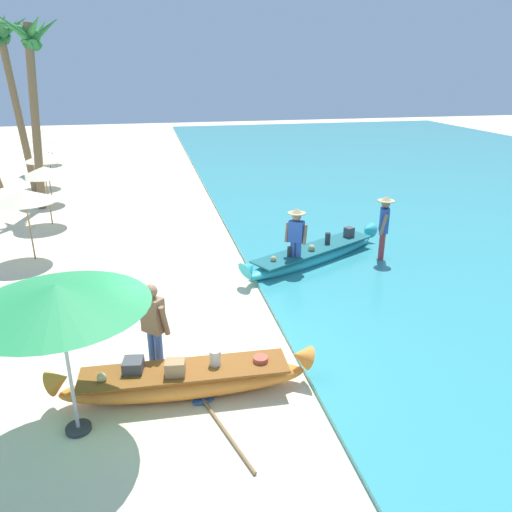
% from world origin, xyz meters
% --- Properties ---
extents(ground_plane, '(80.00, 80.00, 0.00)m').
position_xyz_m(ground_plane, '(0.00, 0.00, 0.00)').
color(ground_plane, beige).
extents(boat_orange_foreground, '(4.13, 0.83, 0.73)m').
position_xyz_m(boat_orange_foreground, '(-0.50, -0.80, 0.27)').
color(boat_orange_foreground, orange).
rests_on(boat_orange_foreground, ground).
extents(boat_cyan_midground, '(4.50, 2.77, 0.73)m').
position_xyz_m(boat_cyan_midground, '(3.28, 4.03, 0.25)').
color(boat_cyan_midground, '#33B2BC').
rests_on(boat_cyan_midground, ground).
extents(person_vendor_hatted, '(0.56, 0.47, 1.68)m').
position_xyz_m(person_vendor_hatted, '(2.61, 3.56, 0.97)').
color(person_vendor_hatted, '#3D5BA8').
rests_on(person_vendor_hatted, ground).
extents(person_tourist_customer, '(0.53, 0.53, 1.62)m').
position_xyz_m(person_tourist_customer, '(-0.92, -0.08, 0.91)').
color(person_tourist_customer, '#3D5BA8').
rests_on(person_tourist_customer, ground).
extents(person_vendor_assistant, '(0.44, 0.59, 1.80)m').
position_xyz_m(person_vendor_assistant, '(5.02, 3.73, 1.04)').
color(person_vendor_assistant, '#B2383D').
rests_on(person_vendor_assistant, ground).
extents(patio_umbrella_large, '(2.36, 2.36, 2.28)m').
position_xyz_m(patio_umbrella_large, '(-2.07, -1.29, 2.11)').
color(patio_umbrella_large, '#B7B7BC').
rests_on(patio_umbrella_large, ground).
extents(parasol_row_0, '(1.60, 1.60, 1.91)m').
position_xyz_m(parasol_row_0, '(-3.98, 5.96, 1.75)').
color(parasol_row_0, '#8E6B47').
rests_on(parasol_row_0, ground).
extents(parasol_row_1, '(1.60, 1.60, 1.91)m').
position_xyz_m(parasol_row_1, '(-4.04, 9.17, 1.75)').
color(parasol_row_1, '#8E6B47').
rests_on(parasol_row_1, ground).
extents(parasol_row_2, '(1.60, 1.60, 1.91)m').
position_xyz_m(parasol_row_2, '(-4.47, 12.06, 1.75)').
color(parasol_row_2, '#8E6B47').
rests_on(parasol_row_2, ground).
extents(parasol_row_3, '(1.60, 1.60, 1.91)m').
position_xyz_m(parasol_row_3, '(-5.02, 14.93, 1.75)').
color(parasol_row_3, '#8E6B47').
rests_on(parasol_row_3, ground).
extents(parasol_row_4, '(1.60, 1.60, 1.91)m').
position_xyz_m(parasol_row_4, '(-5.36, 17.52, 1.75)').
color(parasol_row_4, '#8E6B47').
rests_on(parasol_row_4, ground).
extents(parasol_row_5, '(1.60, 1.60, 1.91)m').
position_xyz_m(parasol_row_5, '(-5.74, 20.57, 1.75)').
color(parasol_row_5, '#8E6B47').
rests_on(parasol_row_5, ground).
extents(palm_tree_tall_inland, '(2.38, 2.40, 6.52)m').
position_xyz_m(palm_tree_tall_inland, '(-4.35, 11.30, 5.13)').
color(palm_tree_tall_inland, brown).
rests_on(palm_tree_tall_inland, ground).
extents(palm_tree_mid_cluster, '(2.52, 2.49, 6.73)m').
position_xyz_m(palm_tree_mid_cluster, '(-5.79, 14.18, 5.35)').
color(palm_tree_mid_cluster, brown).
rests_on(palm_tree_mid_cluster, ground).
extents(paddle, '(0.70, 1.77, 0.05)m').
position_xyz_m(paddle, '(-0.10, -1.57, 0.03)').
color(paddle, '#8E6B47').
rests_on(paddle, ground).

